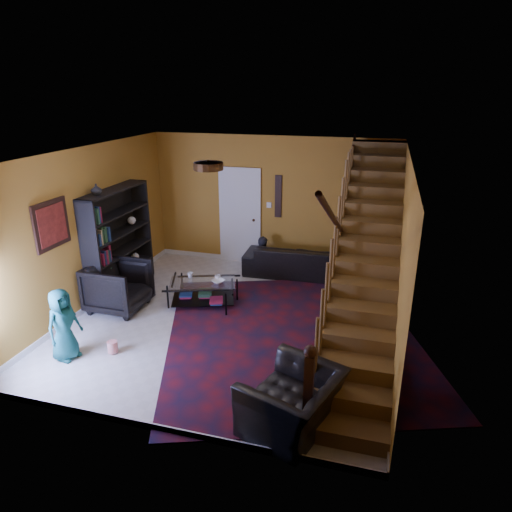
{
  "coord_description": "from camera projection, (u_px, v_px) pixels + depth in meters",
  "views": [
    {
      "loc": [
        2.27,
        -6.49,
        3.74
      ],
      "look_at": [
        0.32,
        0.4,
        1.06
      ],
      "focal_mm": 32.0,
      "sensor_mm": 36.0,
      "label": 1
    }
  ],
  "objects": [
    {
      "name": "framed_picture",
      "position": [
        51.0,
        225.0,
        6.97
      ],
      "size": [
        0.04,
        0.74,
        0.74
      ],
      "primitive_type": "cube",
      "color": "maroon",
      "rests_on": "room"
    },
    {
      "name": "bookshelf",
      "position": [
        119.0,
        243.0,
        8.55
      ],
      "size": [
        0.35,
        1.8,
        2.0
      ],
      "color": "black",
      "rests_on": "floor"
    },
    {
      "name": "floor",
      "position": [
        231.0,
        321.0,
        7.74
      ],
      "size": [
        5.5,
        5.5,
        0.0
      ],
      "primitive_type": "plane",
      "color": "beige",
      "rests_on": "ground"
    },
    {
      "name": "ceiling_fixture",
      "position": [
        208.0,
        166.0,
        6.06
      ],
      "size": [
        0.4,
        0.4,
        0.1
      ],
      "primitive_type": "cylinder",
      "color": "#3F2814",
      "rests_on": "room"
    },
    {
      "name": "wall_hanging",
      "position": [
        278.0,
        196.0,
        9.62
      ],
      "size": [
        0.14,
        0.03,
        0.9
      ],
      "primitive_type": "cube",
      "color": "black",
      "rests_on": "room"
    },
    {
      "name": "person_child",
      "position": [
        63.0,
        325.0,
        6.51
      ],
      "size": [
        0.45,
        0.59,
        1.09
      ],
      "primitive_type": "imported",
      "rotation": [
        0.0,
        0.0,
        1.37
      ],
      "color": "#185C5D",
      "rests_on": "armchair_left"
    },
    {
      "name": "door",
      "position": [
        240.0,
        217.0,
        10.01
      ],
      "size": [
        0.82,
        0.05,
        2.05
      ],
      "primitive_type": "cube",
      "color": "silver",
      "rests_on": "floor"
    },
    {
      "name": "room",
      "position": [
        190.0,
        279.0,
        9.26
      ],
      "size": [
        5.5,
        5.5,
        5.5
      ],
      "color": "#A76F25",
      "rests_on": "ground"
    },
    {
      "name": "staircase",
      "position": [
        366.0,
        256.0,
        6.71
      ],
      "size": [
        0.95,
        5.02,
        3.18
      ],
      "color": "brown",
      "rests_on": "floor"
    },
    {
      "name": "armchair_left",
      "position": [
        118.0,
        286.0,
        8.01
      ],
      "size": [
        0.97,
        0.94,
        0.87
      ],
      "primitive_type": "imported",
      "rotation": [
        0.0,
        0.0,
        1.56
      ],
      "color": "black",
      "rests_on": "floor"
    },
    {
      "name": "sofa",
      "position": [
        297.0,
        260.0,
        9.53
      ],
      "size": [
        2.21,
        0.94,
        0.64
      ],
      "primitive_type": "imported",
      "rotation": [
        0.0,
        0.0,
        3.18
      ],
      "color": "black",
      "rests_on": "floor"
    },
    {
      "name": "person_adult_a",
      "position": [
        263.0,
        263.0,
        9.82
      ],
      "size": [
        0.46,
        0.33,
        1.21
      ],
      "primitive_type": "imported",
      "rotation": [
        0.0,
        0.0,
        3.06
      ],
      "color": "black",
      "rests_on": "sofa"
    },
    {
      "name": "rug",
      "position": [
        292.0,
        336.0,
        7.24
      ],
      "size": [
        5.12,
        5.45,
        0.02
      ],
      "primitive_type": "cube",
      "rotation": [
        0.0,
        0.0,
        0.35
      ],
      "color": "#4E0E15",
      "rests_on": "floor"
    },
    {
      "name": "cup_b",
      "position": [
        190.0,
        275.0,
        8.34
      ],
      "size": [
        0.13,
        0.13,
        0.1
      ],
      "primitive_type": "imported",
      "rotation": [
        0.0,
        0.0,
        -0.36
      ],
      "color": "#999999",
      "rests_on": "coffee_table"
    },
    {
      "name": "person_adult_b",
      "position": [
        337.0,
        268.0,
        9.4
      ],
      "size": [
        0.68,
        0.55,
        1.33
      ],
      "primitive_type": "imported",
      "rotation": [
        0.0,
        0.0,
        3.22
      ],
      "color": "black",
      "rests_on": "sofa"
    },
    {
      "name": "popcorn_bucket",
      "position": [
        113.0,
        347.0,
        6.77
      ],
      "size": [
        0.17,
        0.17,
        0.17
      ],
      "primitive_type": "cylinder",
      "rotation": [
        0.0,
        0.0,
        -0.15
      ],
      "color": "red",
      "rests_on": "rug"
    },
    {
      "name": "bowl",
      "position": [
        218.0,
        281.0,
        8.13
      ],
      "size": [
        0.29,
        0.29,
        0.05
      ],
      "primitive_type": "imported",
      "rotation": [
        0.0,
        0.0,
        -0.4
      ],
      "color": "#999999",
      "rests_on": "coffee_table"
    },
    {
      "name": "vase",
      "position": [
        96.0,
        189.0,
        7.71
      ],
      "size": [
        0.18,
        0.18,
        0.19
      ],
      "primitive_type": "imported",
      "color": "#999999",
      "rests_on": "bookshelf"
    },
    {
      "name": "armchair_right",
      "position": [
        292.0,
        402.0,
        5.21
      ],
      "size": [
        1.25,
        1.33,
        0.7
      ],
      "primitive_type": "imported",
      "rotation": [
        0.0,
        0.0,
        -1.9
      ],
      "color": "black",
      "rests_on": "floor"
    },
    {
      "name": "coffee_table",
      "position": [
        203.0,
        292.0,
        8.23
      ],
      "size": [
        1.32,
        1.02,
        0.44
      ],
      "rotation": [
        0.0,
        0.0,
        0.34
      ],
      "color": "black",
      "rests_on": "floor"
    },
    {
      "name": "cup_a",
      "position": [
        218.0,
        277.0,
        8.25
      ],
      "size": [
        0.15,
        0.15,
        0.09
      ],
      "primitive_type": "imported",
      "rotation": [
        0.0,
        0.0,
        0.42
      ],
      "color": "#999999",
      "rests_on": "coffee_table"
    }
  ]
}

